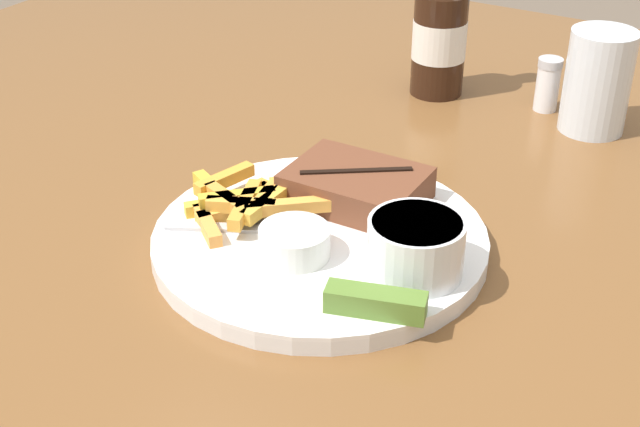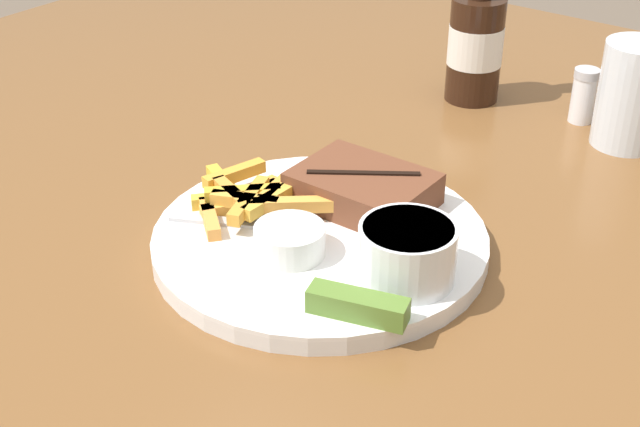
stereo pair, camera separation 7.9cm
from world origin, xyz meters
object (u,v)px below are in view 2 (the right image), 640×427
object	(u,v)px
drinking_glass	(632,95)
steak_portion	(362,188)
dipping_sauce_cup	(294,241)
fork_utensil	(234,223)
pickle_spear	(358,305)
dinner_plate	(320,241)
coleslaw_cup	(407,250)
beer_bottle	(476,42)
salt_shaker	(584,95)

from	to	relation	value
drinking_glass	steak_portion	bearing A→B (deg)	-114.13
dipping_sauce_cup	drinking_glass	size ratio (longest dim) A/B	0.53
dipping_sauce_cup	fork_utensil	distance (m)	0.08
pickle_spear	dinner_plate	bearing A→B (deg)	140.61
pickle_spear	steak_portion	bearing A→B (deg)	123.95
coleslaw_cup	steak_portion	bearing A→B (deg)	141.43
beer_bottle	dipping_sauce_cup	bearing A→B (deg)	-81.45
coleslaw_cup	drinking_glass	bearing A→B (deg)	84.38
steak_portion	dipping_sauce_cup	world-z (taller)	steak_portion
steak_portion	beer_bottle	distance (m)	0.33
drinking_glass	coleslaw_cup	bearing A→B (deg)	-95.62
beer_bottle	salt_shaker	bearing A→B (deg)	7.57
coleslaw_cup	drinking_glass	size ratio (longest dim) A/B	0.69
dipping_sauce_cup	salt_shaker	distance (m)	0.46
coleslaw_cup	drinking_glass	world-z (taller)	drinking_glass
coleslaw_cup	fork_utensil	world-z (taller)	coleslaw_cup
fork_utensil	drinking_glass	bearing A→B (deg)	36.29
steak_portion	coleslaw_cup	world-z (taller)	coleslaw_cup
dinner_plate	pickle_spear	world-z (taller)	pickle_spear
steak_portion	coleslaw_cup	distance (m)	0.13
drinking_glass	salt_shaker	bearing A→B (deg)	156.62
dinner_plate	beer_bottle	bearing A→B (deg)	98.77
dinner_plate	fork_utensil	distance (m)	0.08
drinking_glass	dinner_plate	bearing A→B (deg)	-110.08
dinner_plate	drinking_glass	xyz separation A→B (m)	(0.14, 0.38, 0.05)
dinner_plate	drinking_glass	bearing A→B (deg)	69.92
coleslaw_cup	pickle_spear	size ratio (longest dim) A/B	0.98
drinking_glass	fork_utensil	bearing A→B (deg)	-116.81
beer_bottle	pickle_spear	bearing A→B (deg)	-71.40
dinner_plate	fork_utensil	xyz separation A→B (m)	(-0.07, -0.04, 0.01)
coleslaw_cup	dinner_plate	bearing A→B (deg)	172.12
coleslaw_cup	pickle_spear	xyz separation A→B (m)	(-0.00, -0.07, -0.02)
dipping_sauce_cup	drinking_glass	distance (m)	0.45
pickle_spear	fork_utensil	distance (m)	0.18
coleslaw_cup	salt_shaker	bearing A→B (deg)	93.32
pickle_spear	beer_bottle	distance (m)	0.50
pickle_spear	salt_shaker	distance (m)	0.49
coleslaw_cup	salt_shaker	world-z (taller)	coleslaw_cup
drinking_glass	salt_shaker	xyz separation A→B (m)	(-0.06, 0.03, -0.03)
pickle_spear	beer_bottle	size ratio (longest dim) A/B	0.40
dipping_sauce_cup	pickle_spear	bearing A→B (deg)	-21.86
fork_utensil	salt_shaker	world-z (taller)	salt_shaker
coleslaw_cup	dipping_sauce_cup	distance (m)	0.10
beer_bottle	salt_shaker	xyz separation A→B (m)	(0.14, 0.02, -0.04)
dipping_sauce_cup	salt_shaker	world-z (taller)	salt_shaker
dinner_plate	dipping_sauce_cup	world-z (taller)	dipping_sauce_cup
dinner_plate	fork_utensil	size ratio (longest dim) A/B	2.44
salt_shaker	coleslaw_cup	bearing A→B (deg)	-86.68
drinking_glass	pickle_spear	bearing A→B (deg)	-95.08
drinking_glass	salt_shaker	size ratio (longest dim) A/B	1.81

